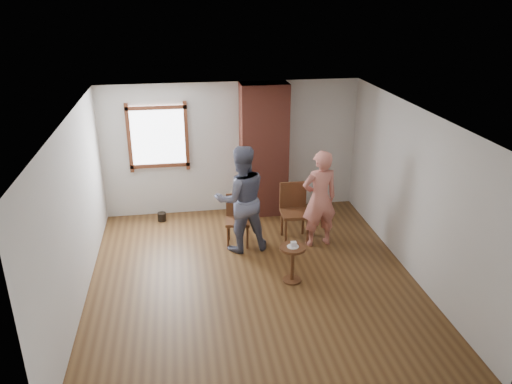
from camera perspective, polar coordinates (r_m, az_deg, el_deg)
The scene contains 12 objects.
ground at distance 7.89m, azimuth -0.34°, elevation -10.04°, with size 5.50×5.50×0.00m, color brown.
room_shell at distance 7.64m, azimuth -1.48°, elevation 3.92°, with size 5.04×5.52×2.62m.
brick_chimney at distance 9.68m, azimuth 0.90°, elevation 4.75°, with size 0.90×0.50×2.60m, color #9F4938.
stoneware_crock at distance 9.89m, azimuth -1.99°, elevation -1.46°, with size 0.37×0.37×0.47m, color tan.
dark_pot at distance 9.90m, azimuth -10.71°, elevation -2.80°, with size 0.16×0.16×0.16m, color black.
dining_chair_left at distance 8.76m, azimuth -2.09°, elevation -2.84°, with size 0.47×0.47×0.89m.
dining_chair_right at distance 8.91m, azimuth 4.38°, elevation -1.87°, with size 0.49×0.49×1.03m.
side_table at distance 7.68m, azimuth 4.20°, elevation -7.54°, with size 0.40×0.40×0.60m.
cake_plate at distance 7.58m, azimuth 4.24°, elevation -6.22°, with size 0.18×0.18×0.01m, color white.
cake_slice at distance 7.57m, azimuth 4.32°, elevation -5.99°, with size 0.08×0.07×0.06m, color white.
man at distance 8.38m, azimuth -1.71°, elevation -0.80°, with size 0.91×0.71×1.86m, color #131835.
person_pink at distance 8.61m, azimuth 7.28°, elevation -0.78°, with size 0.63×0.42×1.73m, color #DA7C6D.
Camera 1 is at (-1.00, -6.59, 4.22)m, focal length 35.00 mm.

